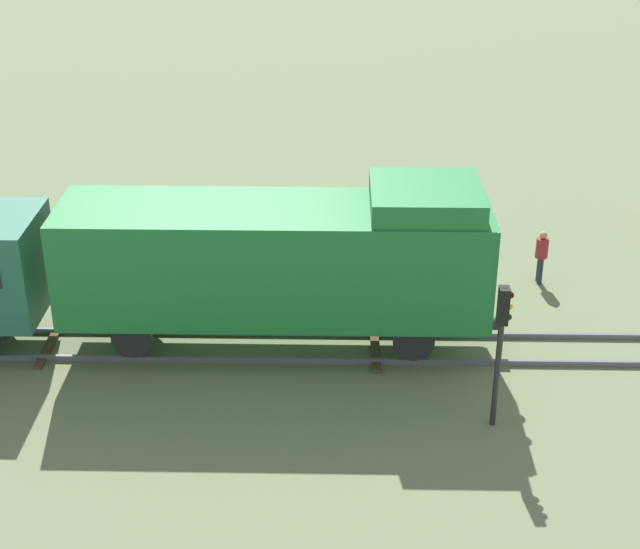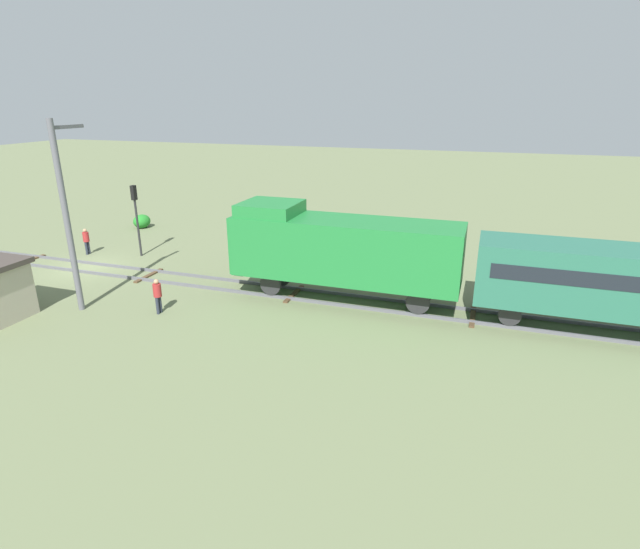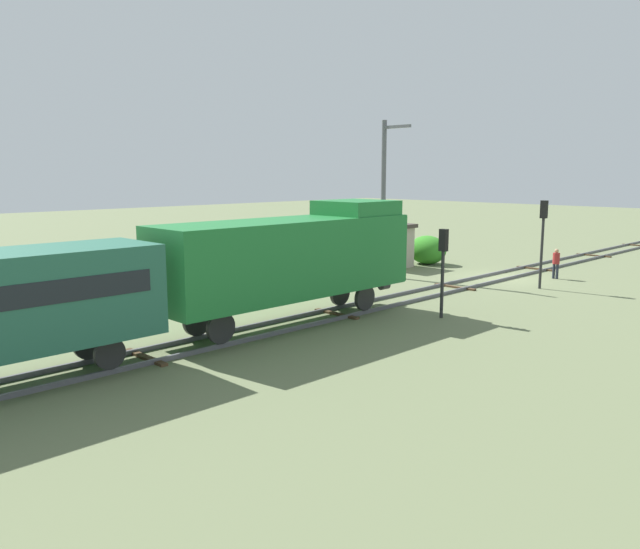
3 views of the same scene
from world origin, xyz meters
TOP-DOWN VIEW (x-y plane):
  - ground_plane at (0.00, 0.00)m, footprint 160.12×160.12m
  - railway_track at (0.00, -0.00)m, footprint 2.40×106.75m
  - locomotive at (0.00, 15.84)m, footprint 2.90×11.60m
  - traffic_signal_near at (-3.20, 1.50)m, footprint 0.32×0.34m
  - traffic_signal_mid at (-3.40, 10.62)m, footprint 0.32×0.34m
  - worker_near_track at (-2.40, -1.99)m, footprint 0.38×0.38m
  - worker_by_signal at (4.20, 8.17)m, footprint 0.38×0.38m
  - catenary_mast at (4.94, 4.34)m, footprint 1.94×0.28m
  - relay_hut at (7.50, 1.39)m, footprint 3.50×2.90m
  - bush_mid at (6.05, -1.53)m, footprint 2.57×2.11m

SIDE VIEW (x-z plane):
  - ground_plane at x=0.00m, z-range 0.00..0.00m
  - railway_track at x=0.00m, z-range -0.01..0.15m
  - bush_mid at x=6.05m, z-range 0.00..1.87m
  - worker_near_track at x=-2.40m, z-range 0.15..1.85m
  - worker_by_signal at x=4.20m, z-range 0.15..1.85m
  - relay_hut at x=7.50m, z-range 0.02..2.76m
  - traffic_signal_mid at x=-3.40m, z-range 0.73..4.41m
  - locomotive at x=0.00m, z-range 0.47..5.07m
  - traffic_signal_near at x=-3.20m, z-range 0.87..5.40m
  - catenary_mast at x=4.94m, z-range 0.25..9.05m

